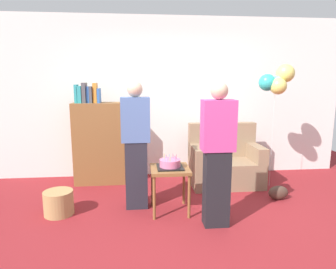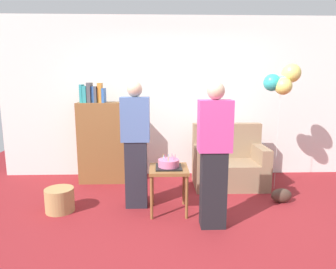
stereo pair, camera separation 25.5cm
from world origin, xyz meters
The scene contains 11 objects.
ground_plane centered at (0.00, 0.00, 0.00)m, with size 8.00×8.00×0.00m, color maroon.
wall_back centered at (0.00, 2.05, 1.35)m, with size 6.00×0.10×2.70m, color silver.
couch centered at (0.78, 1.40, 0.34)m, with size 1.10×0.70×0.96m.
bookshelf centered at (-1.22, 1.65, 0.69)m, with size 0.80×0.36×1.61m.
side_table centered at (-0.20, 0.45, 0.49)m, with size 0.48×0.48×0.58m.
birthday_cake centered at (-0.20, 0.45, 0.63)m, with size 0.32×0.32×0.17m.
person_blowing_candles centered at (-0.62, 0.63, 0.83)m, with size 0.36×0.22×1.63m.
person_holding_cake centered at (0.28, 0.04, 0.83)m, with size 0.36×0.22×1.63m.
wicker_basket centered at (-1.59, 0.49, 0.15)m, with size 0.36×0.36×0.30m, color #A88451.
handbag centered at (1.34, 0.67, 0.10)m, with size 0.28×0.14×0.20m, color #473328.
balloon_bunch centered at (1.46, 1.17, 1.64)m, with size 0.54×0.35×1.88m.
Camera 1 is at (-0.58, -3.11, 1.65)m, focal length 31.89 mm.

